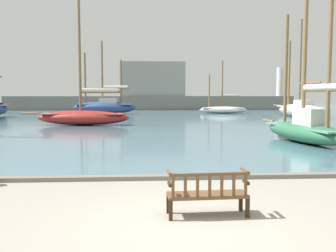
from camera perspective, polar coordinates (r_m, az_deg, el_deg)
The scene contains 10 objects.
ground_plane at distance 7.15m, azimuth 2.97°, elevation -15.10°, with size 160.00×160.00×0.00m, color gray.
harbor_water at distance 50.74m, azimuth -2.54°, elevation 2.24°, with size 100.00×80.00×0.08m, color slate.
quay_edge_kerb at distance 10.82m, azimuth 0.69°, elevation -7.81°, with size 40.00×0.30×0.12m, color slate.
park_bench at distance 7.63m, azimuth 6.06°, elevation -10.12°, with size 1.62×0.60×0.92m.
sailboat_mid_starboard at distance 19.38m, azimuth 20.19°, elevation -0.03°, with size 2.65×7.87×9.20m.
sailboat_nearest_port at distance 44.00m, azimuth -9.63°, elevation 3.02°, with size 7.55×3.05×8.37m.
sailboat_mid_port at distance 45.38m, azimuth 8.40°, elevation 2.60°, with size 5.78×2.10×6.25m.
sailboat_distant_harbor at distance 28.83m, azimuth -12.78°, elevation 1.54°, with size 8.26×2.71×9.65m.
sailboat_nearest_starboard at distance 40.27m, azimuth 19.49°, elevation 2.51°, with size 3.23×9.37×9.81m.
far_breakwater at distance 54.89m, azimuth -2.25°, elevation 4.66°, with size 41.83×2.40×7.04m.
Camera 1 is at (-0.75, -6.67, 2.45)m, focal length 40.00 mm.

